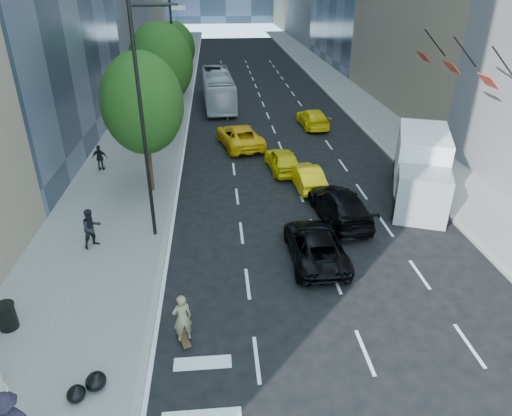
{
  "coord_description": "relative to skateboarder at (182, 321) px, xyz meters",
  "views": [
    {
      "loc": [
        -3.46,
        -14.6,
        10.79
      ],
      "look_at": [
        -1.87,
        3.37,
        1.6
      ],
      "focal_mm": 32.0,
      "sensor_mm": 36.0,
      "label": 1
    }
  ],
  "objects": [
    {
      "name": "black_sedan_mercedes",
      "position": [
        7.23,
        7.95,
        -0.12
      ],
      "size": [
        2.53,
        5.38,
        1.52
      ],
      "primitive_type": "imported",
      "rotation": [
        0.0,
        0.0,
        3.22
      ],
      "color": "black",
      "rests_on": "ground"
    },
    {
      "name": "tree_far",
      "position": [
        -2.38,
        35.0,
        3.75
      ],
      "size": [
        3.9,
        3.9,
        6.92
      ],
      "color": "#321E13",
      "rests_on": "sidewalk_left"
    },
    {
      "name": "taxi_c",
      "position": [
        2.93,
        19.26,
        -0.12
      ],
      "size": [
        3.58,
        5.84,
        1.51
      ],
      "primitive_type": "imported",
      "rotation": [
        0.0,
        0.0,
        3.35
      ],
      "color": "yellow",
      "rests_on": "ground"
    },
    {
      "name": "facade_flags",
      "position": [
        15.46,
        13.0,
        5.31
      ],
      "size": [
        1.85,
        13.3,
        2.05
      ],
      "color": "black",
      "rests_on": "ground"
    },
    {
      "name": "taxi_a",
      "position": [
        5.32,
        14.5,
        -0.17
      ],
      "size": [
        2.05,
        4.27,
        1.41
      ],
      "primitive_type": "imported",
      "rotation": [
        0.0,
        0.0,
        3.24
      ],
      "color": "yellow",
      "rests_on": "ground"
    },
    {
      "name": "sidewalk_left",
      "position": [
        -4.18,
        33.0,
        -0.8
      ],
      "size": [
        6.0,
        120.0,
        0.15
      ],
      "primitive_type": "cube",
      "color": "slate",
      "rests_on": "ground"
    },
    {
      "name": "black_sedan_lincoln",
      "position": [
        5.32,
        4.56,
        -0.21
      ],
      "size": [
        2.22,
        4.81,
        1.34
      ],
      "primitive_type": "imported",
      "rotation": [
        0.0,
        0.0,
        3.14
      ],
      "color": "black",
      "rests_on": "ground"
    },
    {
      "name": "ground",
      "position": [
        4.82,
        3.0,
        -0.88
      ],
      "size": [
        160.0,
        160.0,
        0.0
      ],
      "primitive_type": "plane",
      "color": "black",
      "rests_on": "ground"
    },
    {
      "name": "taxi_d",
      "position": [
        9.02,
        23.5,
        -0.19
      ],
      "size": [
        2.16,
        4.81,
        1.37
      ],
      "primitive_type": "imported",
      "rotation": [
        0.0,
        0.0,
        3.19
      ],
      "color": "yellow",
      "rests_on": "ground"
    },
    {
      "name": "pedestrian_b",
      "position": [
        -5.8,
        15.23,
        0.06
      ],
      "size": [
        0.97,
        0.5,
        1.58
      ],
      "primitive_type": "imported",
      "rotation": [
        0.0,
        0.0,
        3.01
      ],
      "color": "black",
      "rests_on": "sidewalk_left"
    },
    {
      "name": "lamp_far",
      "position": [
        -1.51,
        25.0,
        4.94
      ],
      "size": [
        2.13,
        0.22,
        10.0
      ],
      "color": "black",
      "rests_on": "sidewalk_left"
    },
    {
      "name": "tree_mid",
      "position": [
        -2.38,
        22.0,
        4.44
      ],
      "size": [
        4.5,
        4.5,
        7.99
      ],
      "color": "#321E13",
      "rests_on": "sidewalk_left"
    },
    {
      "name": "skateboarder",
      "position": [
        0.0,
        0.0,
        0.0
      ],
      "size": [
        0.74,
        0.61,
        1.76
      ],
      "primitive_type": "imported",
      "rotation": [
        0.0,
        0.0,
        3.47
      ],
      "color": "#807350",
      "rests_on": "ground"
    },
    {
      "name": "pedestrian_a",
      "position": [
        -4.23,
        6.16,
        0.18
      ],
      "size": [
        1.11,
        1.1,
        1.81
      ],
      "primitive_type": "imported",
      "rotation": [
        0.0,
        0.0,
        0.75
      ],
      "color": "black",
      "rests_on": "sidewalk_left"
    },
    {
      "name": "tree_near",
      "position": [
        -2.38,
        12.0,
        4.09
      ],
      "size": [
        4.2,
        4.2,
        7.46
      ],
      "color": "#321E13",
      "rests_on": "sidewalk_left"
    },
    {
      "name": "box_truck",
      "position": [
        12.13,
        10.15,
        0.84
      ],
      "size": [
        4.87,
        7.5,
        3.38
      ],
      "rotation": [
        0.0,
        0.0,
        -0.36
      ],
      "color": "white",
      "rests_on": "ground"
    },
    {
      "name": "garbage_bags",
      "position": [
        -2.59,
        -1.97,
        -0.49
      ],
      "size": [
        1.02,
        0.99,
        0.51
      ],
      "color": "black",
      "rests_on": "sidewalk_left"
    },
    {
      "name": "lamp_near",
      "position": [
        -1.51,
        7.0,
        4.94
      ],
      "size": [
        2.13,
        0.22,
        10.0
      ],
      "color": "black",
      "rests_on": "sidewalk_left"
    },
    {
      "name": "city_bus",
      "position": [
        1.62,
        31.04,
        0.63
      ],
      "size": [
        3.06,
        10.9,
        3.01
      ],
      "primitive_type": "imported",
      "rotation": [
        0.0,
        0.0,
        0.05
      ],
      "color": "silver",
      "rests_on": "ground"
    },
    {
      "name": "taxi_b",
      "position": [
        6.32,
        12.0,
        -0.23
      ],
      "size": [
        1.72,
        4.03,
        1.29
      ],
      "primitive_type": "imported",
      "rotation": [
        0.0,
        0.0,
        3.23
      ],
      "color": "yellow",
      "rests_on": "ground"
    },
    {
      "name": "traffic_signal",
      "position": [
        -1.58,
        43.0,
        3.36
      ],
      "size": [
        2.48,
        0.53,
        5.2
      ],
      "color": "black",
      "rests_on": "sidewalk_left"
    },
    {
      "name": "sidewalk_right",
      "position": [
        14.82,
        33.0,
        -0.8
      ],
      "size": [
        4.0,
        120.0,
        0.15
      ],
      "primitive_type": "cube",
      "color": "slate",
      "rests_on": "ground"
    },
    {
      "name": "trash_can",
      "position": [
        -5.92,
        1.04,
        -0.27
      ],
      "size": [
        0.61,
        0.61,
        0.92
      ],
      "primitive_type": "cylinder",
      "color": "black",
      "rests_on": "sidewalk_left"
    }
  ]
}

